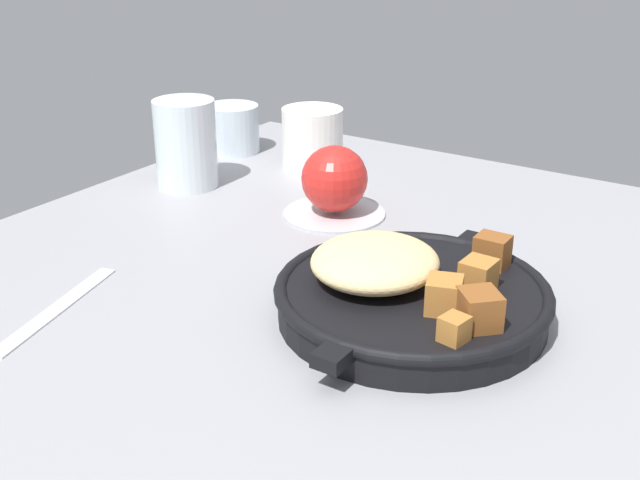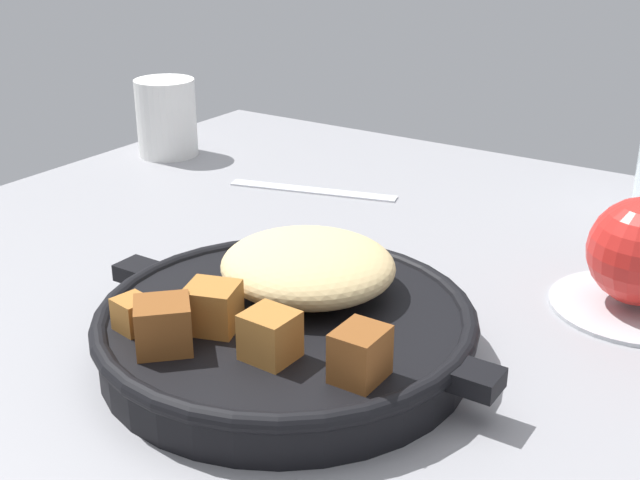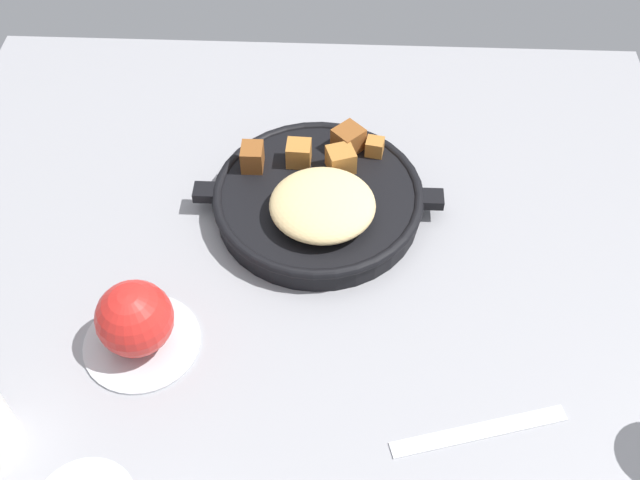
{
  "view_description": "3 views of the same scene",
  "coord_description": "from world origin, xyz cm",
  "px_view_note": "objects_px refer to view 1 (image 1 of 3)",
  "views": [
    {
      "loc": [
        -57.61,
        -36.29,
        34.33
      ],
      "look_at": [
        1.96,
        2.95,
        3.45
      ],
      "focal_mm": 44.91,
      "sensor_mm": 36.0,
      "label": 1
    },
    {
      "loc": [
        25.66,
        -46.1,
        27.19
      ],
      "look_at": [
        -3.26,
        -2.07,
        5.17
      ],
      "focal_mm": 46.14,
      "sensor_mm": 36.0,
      "label": 2
    },
    {
      "loc": [
        -4.12,
        52.14,
        67.39
      ],
      "look_at": [
        -1.96,
        -0.13,
        5.12
      ],
      "focal_mm": 43.77,
      "sensor_mm": 36.0,
      "label": 3
    }
  ],
  "objects_px": {
    "butter_knife": "(57,308)",
    "ceramic_mug_white": "(312,139)",
    "red_apple": "(334,179)",
    "water_glass_tall": "(186,144)",
    "water_glass_short": "(232,129)",
    "cast_iron_skillet": "(408,292)"
  },
  "relations": [
    {
      "from": "water_glass_short",
      "to": "ceramic_mug_white",
      "type": "bearing_deg",
      "value": -90.19
    },
    {
      "from": "water_glass_tall",
      "to": "water_glass_short",
      "type": "relative_size",
      "value": 1.43
    },
    {
      "from": "butter_knife",
      "to": "ceramic_mug_white",
      "type": "relative_size",
      "value": 2.09
    },
    {
      "from": "butter_knife",
      "to": "ceramic_mug_white",
      "type": "height_order",
      "value": "ceramic_mug_white"
    },
    {
      "from": "cast_iron_skillet",
      "to": "water_glass_short",
      "type": "distance_m",
      "value": 0.54
    },
    {
      "from": "butter_knife",
      "to": "cast_iron_skillet",
      "type": "bearing_deg",
      "value": -74.53
    },
    {
      "from": "cast_iron_skillet",
      "to": "butter_knife",
      "type": "height_order",
      "value": "cast_iron_skillet"
    },
    {
      "from": "butter_knife",
      "to": "water_glass_tall",
      "type": "height_order",
      "value": "water_glass_tall"
    },
    {
      "from": "water_glass_short",
      "to": "butter_knife",
      "type": "bearing_deg",
      "value": -159.46
    },
    {
      "from": "water_glass_tall",
      "to": "water_glass_short",
      "type": "xyz_separation_m",
      "value": [
        0.15,
        0.05,
        -0.02
      ]
    },
    {
      "from": "red_apple",
      "to": "ceramic_mug_white",
      "type": "distance_m",
      "value": 0.18
    },
    {
      "from": "butter_knife",
      "to": "water_glass_tall",
      "type": "relative_size",
      "value": 1.54
    },
    {
      "from": "butter_knife",
      "to": "red_apple",
      "type": "bearing_deg",
      "value": -29.62
    },
    {
      "from": "butter_knife",
      "to": "water_glass_short",
      "type": "distance_m",
      "value": 0.5
    },
    {
      "from": "butter_knife",
      "to": "water_glass_tall",
      "type": "xyz_separation_m",
      "value": [
        0.32,
        0.13,
        0.05
      ]
    },
    {
      "from": "cast_iron_skillet",
      "to": "water_glass_tall",
      "type": "height_order",
      "value": "water_glass_tall"
    },
    {
      "from": "red_apple",
      "to": "water_glass_tall",
      "type": "distance_m",
      "value": 0.21
    },
    {
      "from": "ceramic_mug_white",
      "to": "water_glass_tall",
      "type": "relative_size",
      "value": 0.74
    },
    {
      "from": "red_apple",
      "to": "ceramic_mug_white",
      "type": "bearing_deg",
      "value": 42.07
    },
    {
      "from": "ceramic_mug_white",
      "to": "water_glass_tall",
      "type": "bearing_deg",
      "value": 147.83
    },
    {
      "from": "butter_knife",
      "to": "water_glass_short",
      "type": "height_order",
      "value": "water_glass_short"
    },
    {
      "from": "cast_iron_skillet",
      "to": "red_apple",
      "type": "height_order",
      "value": "red_apple"
    }
  ]
}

